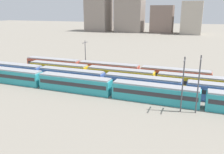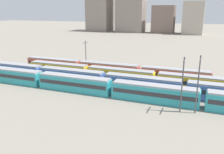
# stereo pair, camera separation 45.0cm
# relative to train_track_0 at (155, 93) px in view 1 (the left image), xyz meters

# --- Properties ---
(ground_plane) EXTENTS (600.00, 600.00, 0.00)m
(ground_plane) POSITION_rel_train_track_0_xyz_m (-31.36, 7.80, -1.90)
(ground_plane) COLOR gray
(train_track_0) EXTENTS (93.60, 3.06, 3.75)m
(train_track_0) POSITION_rel_train_track_0_xyz_m (0.00, 0.00, 0.00)
(train_track_0) COLOR teal
(train_track_0) RESTS_ON ground_plane
(train_track_1) EXTENTS (74.70, 3.06, 3.75)m
(train_track_1) POSITION_rel_train_track_0_xyz_m (-13.41, 5.20, 0.00)
(train_track_1) COLOR #4C70BC
(train_track_1) RESTS_ON ground_plane
(train_track_2) EXTENTS (55.80, 3.06, 3.75)m
(train_track_2) POSITION_rel_train_track_0_xyz_m (-11.19, 10.40, -0.00)
(train_track_2) COLOR yellow
(train_track_2) RESTS_ON ground_plane
(train_track_3) EXTENTS (55.80, 3.06, 3.75)m
(train_track_3) POSITION_rel_train_track_0_xyz_m (-16.58, 15.60, -0.00)
(train_track_3) COLOR #BC4C38
(train_track_3) RESTS_ON ground_plane
(catenary_pole_0) EXTENTS (0.24, 3.20, 10.54)m
(catenary_pole_0) POSITION_rel_train_track_0_xyz_m (5.60, -3.19, 3.92)
(catenary_pole_0) COLOR #4C4C51
(catenary_pole_0) RESTS_ON ground_plane
(catenary_pole_1) EXTENTS (0.24, 3.20, 9.47)m
(catenary_pole_1) POSITION_rel_train_track_0_xyz_m (-25.49, 18.61, 3.37)
(catenary_pole_1) COLOR #4C4C51
(catenary_pole_1) RESTS_ON ground_plane
(catenary_pole_2) EXTENTS (0.24, 3.20, 10.94)m
(catenary_pole_2) POSITION_rel_train_track_0_xyz_m (8.28, -2.83, 4.13)
(catenary_pole_2) COLOR #4C4C51
(catenary_pole_2) RESTS_ON ground_plane
(distant_building_0) EXTENTS (19.87, 20.81, 29.88)m
(distant_building_0) POSITION_rel_train_track_0_xyz_m (-81.42, 155.14, 13.04)
(distant_building_0) COLOR gray
(distant_building_0) RESTS_ON ground_plane
(distant_building_1) EXTENTS (23.30, 16.81, 48.27)m
(distant_building_1) POSITION_rel_train_track_0_xyz_m (-52.51, 155.14, 22.23)
(distant_building_1) COLOR gray
(distant_building_1) RESTS_ON ground_plane
(distant_building_2) EXTENTS (17.85, 12.33, 22.12)m
(distant_building_2) POSITION_rel_train_track_0_xyz_m (-24.76, 155.14, 9.15)
(distant_building_2) COLOR #7A665B
(distant_building_2) RESTS_ON ground_plane
(distant_building_3) EXTENTS (15.46, 19.70, 25.02)m
(distant_building_3) POSITION_rel_train_track_0_xyz_m (-1.38, 155.14, 10.61)
(distant_building_3) COLOR #B2A899
(distant_building_3) RESTS_ON ground_plane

